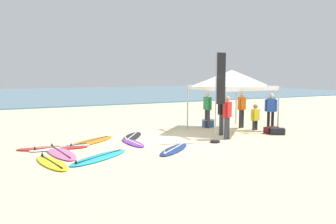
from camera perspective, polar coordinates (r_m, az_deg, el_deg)
ground_plane at (r=13.39m, az=2.10°, el=-4.62°), size 80.00×80.00×0.00m
sea at (r=45.21m, az=-19.06°, el=2.88°), size 80.00×36.00×0.10m
canopy_tent at (r=15.49m, az=10.71°, el=5.66°), size 3.00×3.00×2.75m
surfboard_yellow at (r=10.33m, az=-19.06°, el=-8.09°), size 0.92×2.13×0.19m
surfboard_orange at (r=13.08m, az=-12.96°, el=-4.88°), size 2.45×2.05×0.19m
surfboard_red at (r=12.33m, az=-18.89°, el=-5.75°), size 2.45×1.18×0.19m
surfboard_black at (r=13.84m, az=-6.06°, el=-4.13°), size 1.72×2.12×0.19m
surfboard_cyan at (r=10.62m, az=-11.47°, el=-7.48°), size 2.38×1.86×0.19m
surfboard_purple at (r=12.65m, az=-6.00°, el=-5.13°), size 0.53×1.84×0.19m
surfboard_navy at (r=11.45m, az=1.01°, el=-6.32°), size 1.91×1.75×0.19m
surfboard_white at (r=12.32m, az=-17.61°, el=-5.71°), size 2.19×0.83×0.19m
surfboard_pink at (r=11.55m, az=-17.71°, el=-6.52°), size 0.94×2.51×0.19m
person_blue at (r=15.85m, az=16.96°, el=0.44°), size 0.47×0.38×1.71m
person_black at (r=14.36m, az=9.02°, el=0.05°), size 0.46×0.39×1.71m
person_red at (r=13.45m, az=9.96°, el=-0.39°), size 0.50×0.36×1.71m
person_green at (r=16.14m, az=6.68°, el=0.78°), size 0.27×0.55×1.71m
person_orange at (r=16.42m, az=12.33°, el=0.77°), size 0.54×0.30×1.71m
person_yellow at (r=15.96m, az=14.50°, el=-0.65°), size 0.54×0.28×1.20m
banner_flag at (r=12.71m, az=8.48°, el=1.89°), size 0.60×0.36×3.40m
gear_bag_near_tent at (r=15.36m, az=17.01°, el=-2.93°), size 0.60×0.33×0.28m
gear_bag_by_pole at (r=15.11m, az=17.95°, el=-3.12°), size 0.68×0.59×0.28m
cooler_box at (r=16.51m, az=6.78°, el=-1.86°), size 0.50×0.36×0.39m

